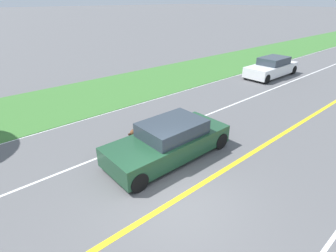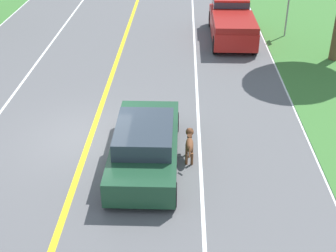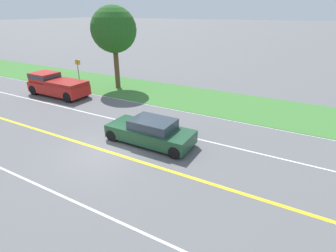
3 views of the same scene
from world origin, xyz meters
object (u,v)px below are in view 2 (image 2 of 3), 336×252
street_sign (289,5)px  pickup_truck (232,20)px  ego_car (145,145)px  dog (190,143)px

street_sign → pickup_truck: bearing=-174.5°
ego_car → dog: 1.33m
street_sign → dog: bearing=-113.5°
ego_car → dog: (1.28, 0.35, -0.11)m
ego_car → street_sign: 13.25m
dog → pickup_truck: size_ratio=0.24×
pickup_truck → dog: bearing=-101.0°
pickup_truck → ego_car: bearing=-106.8°
ego_car → street_sign: street_sign is taller
ego_car → pickup_truck: size_ratio=0.89×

